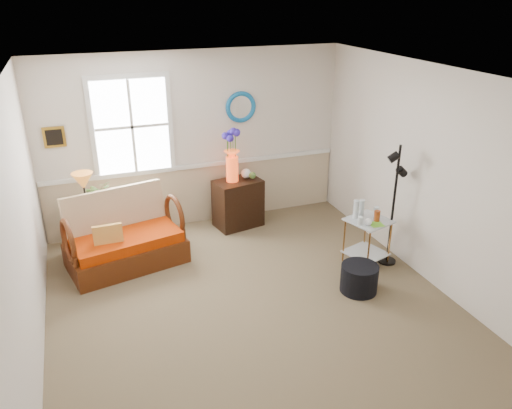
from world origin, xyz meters
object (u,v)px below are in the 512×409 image
object	(u,v)px
loveseat	(124,231)
side_table	(367,241)
ottoman	(359,278)
cabinet	(238,203)
lamp_stand	(90,231)
floor_lamp	(393,206)

from	to	relation	value
loveseat	side_table	size ratio (longest dim) A/B	2.34
ottoman	cabinet	bearing A→B (deg)	109.52
loveseat	ottoman	bearing A→B (deg)	-45.00
lamp_stand	ottoman	distance (m)	3.63
cabinet	ottoman	xyz separation A→B (m)	(0.79, -2.23, -0.19)
cabinet	side_table	world-z (taller)	cabinet
cabinet	side_table	size ratio (longest dim) A/B	1.17
loveseat	floor_lamp	size ratio (longest dim) A/B	0.90
lamp_stand	loveseat	bearing A→B (deg)	-49.03
floor_lamp	loveseat	bearing A→B (deg)	175.25
cabinet	loveseat	bearing A→B (deg)	-172.06
lamp_stand	ottoman	bearing A→B (deg)	-35.42
floor_lamp	ottoman	world-z (taller)	floor_lamp
side_table	floor_lamp	world-z (taller)	floor_lamp
lamp_stand	side_table	size ratio (longest dim) A/B	1.05
loveseat	floor_lamp	xyz separation A→B (m)	(3.26, -1.16, 0.34)
cabinet	side_table	distance (m)	2.07
ottoman	side_table	bearing A→B (deg)	51.88
cabinet	floor_lamp	xyz separation A→B (m)	(1.51, -1.76, 0.45)
cabinet	ottoman	bearing A→B (deg)	-81.44
side_table	ottoman	distance (m)	0.73
cabinet	lamp_stand	bearing A→B (deg)	172.40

